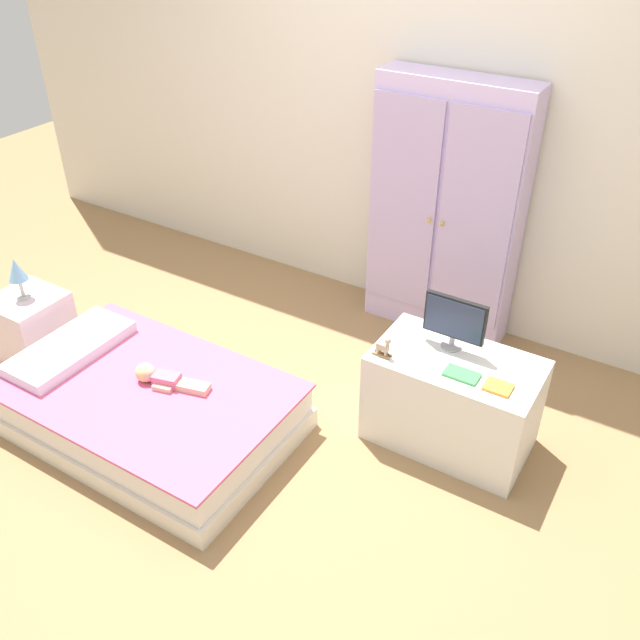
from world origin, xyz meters
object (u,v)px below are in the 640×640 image
at_px(doll, 159,377).
at_px(book_orange, 498,387).
at_px(bed, 149,407).
at_px(wardrobe, 445,213).
at_px(book_green, 462,375).
at_px(tv_stand, 452,401).
at_px(tv_monitor, 455,320).
at_px(rocking_horse_toy, 384,347).
at_px(table_lamp, 17,271).
at_px(nightstand, 33,327).

distance_m(doll, book_orange, 1.63).
xyz_separation_m(bed, doll, (0.04, 0.06, 0.18)).
bearing_deg(wardrobe, book_green, -62.06).
relative_size(bed, doll, 3.71).
relative_size(bed, tv_stand, 1.84).
relative_size(tv_stand, book_orange, 6.51).
distance_m(doll, tv_monitor, 1.47).
bearing_deg(rocking_horse_toy, table_lamp, -167.41).
distance_m(wardrobe, book_orange, 1.27).
relative_size(doll, book_orange, 3.23).
bearing_deg(wardrobe, table_lamp, -140.53).
xyz_separation_m(nightstand, wardrobe, (1.86, 1.53, 0.57)).
height_order(wardrobe, tv_stand, wardrobe).
xyz_separation_m(wardrobe, tv_stand, (0.48, -0.92, -0.51)).
relative_size(nightstand, wardrobe, 0.26).
relative_size(wardrobe, tv_stand, 1.95).
xyz_separation_m(nightstand, tv_stand, (2.34, 0.61, 0.05)).
bearing_deg(tv_monitor, nightstand, -163.23).
bearing_deg(book_orange, table_lamp, -168.88).
distance_m(table_lamp, tv_stand, 2.44).
bearing_deg(book_orange, rocking_horse_toy, -174.51).
xyz_separation_m(tv_monitor, book_green, (0.13, -0.18, -0.15)).
distance_m(tv_monitor, rocking_horse_toy, 0.35).
distance_m(nightstand, wardrobe, 2.47).
height_order(wardrobe, rocking_horse_toy, wardrobe).
height_order(doll, wardrobe, wardrobe).
relative_size(nightstand, book_green, 2.51).
bearing_deg(bed, table_lamp, 173.52).
xyz_separation_m(table_lamp, wardrobe, (1.86, 1.53, 0.20)).
relative_size(rocking_horse_toy, book_orange, 0.90).
bearing_deg(table_lamp, book_green, 11.89).
bearing_deg(bed, tv_stand, 28.39).
distance_m(table_lamp, book_green, 2.45).
bearing_deg(table_lamp, tv_stand, 14.56).
xyz_separation_m(rocking_horse_toy, book_green, (0.37, 0.05, -0.04)).
bearing_deg(tv_monitor, bed, -147.79).
distance_m(bed, rocking_horse_toy, 1.24).
xyz_separation_m(wardrobe, rocking_horse_toy, (0.17, -1.08, -0.21)).
xyz_separation_m(bed, wardrobe, (0.85, 1.64, 0.63)).
bearing_deg(rocking_horse_toy, tv_stand, 26.42).
distance_m(wardrobe, tv_monitor, 0.95).
xyz_separation_m(wardrobe, book_green, (0.54, -1.02, -0.26)).
bearing_deg(table_lamp, tv_monitor, 16.77).
bearing_deg(wardrobe, book_orange, -55.10).
relative_size(tv_stand, tv_monitor, 2.61).
xyz_separation_m(doll, book_green, (1.35, 0.56, 0.20)).
bearing_deg(wardrobe, rocking_horse_toy, -80.87).
distance_m(rocking_horse_toy, book_orange, 0.55).
bearing_deg(book_green, table_lamp, -168.11).
relative_size(doll, nightstand, 0.97).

